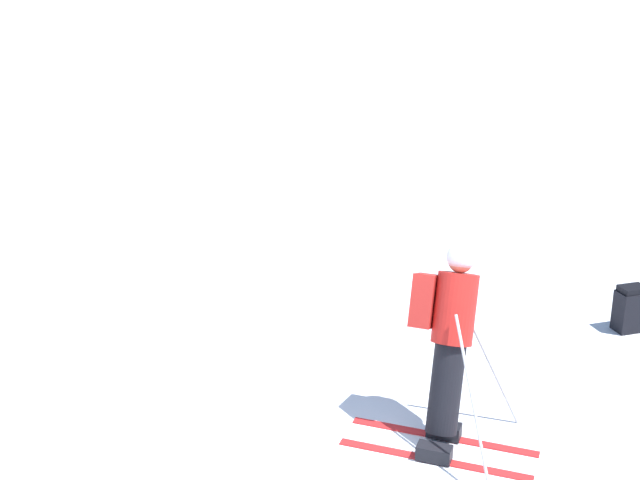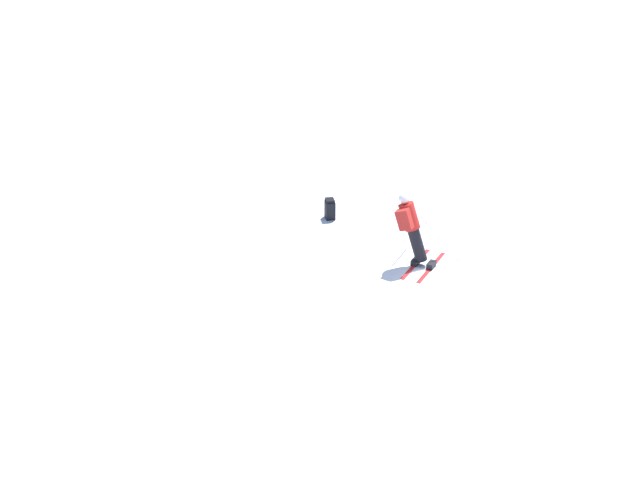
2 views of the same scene
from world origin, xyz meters
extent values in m
cube|color=red|center=(0.67, -0.03, 0.01)|extent=(0.39, 1.57, 0.01)
cube|color=red|center=(1.03, 0.03, 0.01)|extent=(0.39, 1.57, 0.01)
cube|color=black|center=(0.67, -0.03, 0.07)|extent=(0.19, 0.30, 0.12)
cube|color=black|center=(1.03, 0.03, 0.07)|extent=(0.19, 0.30, 0.12)
cylinder|color=black|center=(1.01, 0.03, 0.48)|extent=(0.53, 0.35, 0.79)
cylinder|color=red|center=(1.22, 0.07, 1.10)|extent=(0.57, 0.43, 0.66)
sphere|color=tan|center=(1.35, 0.10, 1.48)|extent=(0.30, 0.26, 0.27)
sphere|color=silver|center=(1.35, 0.10, 1.50)|extent=(0.35, 0.30, 0.31)
cube|color=#AD231E|center=(1.18, 0.33, 1.13)|extent=(0.43, 0.26, 0.51)
cylinder|color=#B7B7BC|center=(0.68, -0.34, 0.57)|extent=(0.71, 0.67, 1.16)
cylinder|color=#B7B7BC|center=(1.50, -0.18, 0.50)|extent=(0.18, 0.51, 1.01)
cube|color=black|center=(3.98, -0.79, 0.22)|extent=(0.37, 0.36, 0.44)
cube|color=black|center=(3.98, -0.79, 0.47)|extent=(0.33, 0.33, 0.06)
camera|label=1|loc=(-5.07, -2.43, 4.06)|focal=50.00mm
camera|label=2|loc=(-7.85, 14.95, 8.82)|focal=50.00mm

